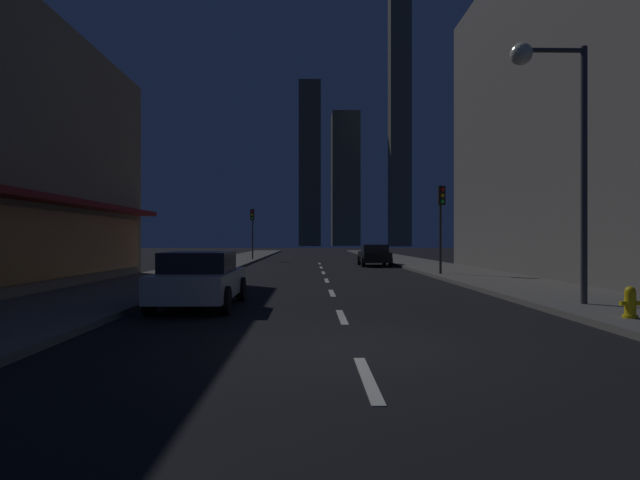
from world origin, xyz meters
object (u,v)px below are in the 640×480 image
at_px(car_parked_far, 374,255).
at_px(fire_hydrant_yellow_near, 630,303).
at_px(car_parked_near, 200,279).
at_px(traffic_light_near_right, 441,210).
at_px(street_lamp_right, 552,109).
at_px(fire_hydrant_far_left, 219,263).
at_px(traffic_light_far_left, 252,223).

distance_m(car_parked_far, fire_hydrant_yellow_near, 24.04).
distance_m(car_parked_near, car_parked_far, 22.15).
xyz_separation_m(traffic_light_near_right, street_lamp_right, (-0.12, -11.38, 1.87)).
relative_size(car_parked_near, traffic_light_near_right, 1.01).
height_order(car_parked_far, fire_hydrant_far_left, car_parked_far).
bearing_deg(street_lamp_right, traffic_light_near_right, 89.39).
relative_size(car_parked_near, fire_hydrant_far_left, 6.48).
bearing_deg(fire_hydrant_yellow_near, traffic_light_far_left, 109.35).
xyz_separation_m(car_parked_far, traffic_light_far_left, (-9.10, 8.55, 2.45)).
bearing_deg(street_lamp_right, car_parked_near, 176.02).
distance_m(traffic_light_far_left, street_lamp_right, 32.08).
height_order(car_parked_near, fire_hydrant_yellow_near, car_parked_near).
bearing_deg(car_parked_far, traffic_light_near_right, -79.44).
distance_m(car_parked_far, fire_hydrant_far_left, 10.69).
height_order(traffic_light_near_right, street_lamp_right, street_lamp_right).
height_order(fire_hydrant_far_left, traffic_light_near_right, traffic_light_near_right).
bearing_deg(traffic_light_far_left, traffic_light_near_right, -59.58).
distance_m(fire_hydrant_far_left, traffic_light_far_left, 13.73).
height_order(fire_hydrant_yellow_near, street_lamp_right, street_lamp_right).
relative_size(fire_hydrant_far_left, street_lamp_right, 0.10).
bearing_deg(car_parked_near, car_parked_far, 71.03).
xyz_separation_m(car_parked_near, fire_hydrant_far_left, (-2.30, 16.04, -0.29)).
relative_size(car_parked_far, fire_hydrant_yellow_near, 6.48).
relative_size(fire_hydrant_far_left, traffic_light_near_right, 0.16).
xyz_separation_m(fire_hydrant_far_left, traffic_light_far_left, (0.40, 13.45, 2.74)).
distance_m(traffic_light_near_right, traffic_light_far_left, 21.72).
distance_m(traffic_light_near_right, street_lamp_right, 11.54).
xyz_separation_m(fire_hydrant_yellow_near, street_lamp_right, (-0.52, 2.35, 4.61)).
relative_size(traffic_light_near_right, traffic_light_far_left, 1.00).
bearing_deg(car_parked_far, street_lamp_right, -85.28).
bearing_deg(traffic_light_near_right, fire_hydrant_far_left, 155.12).
relative_size(car_parked_far, fire_hydrant_far_left, 6.48).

